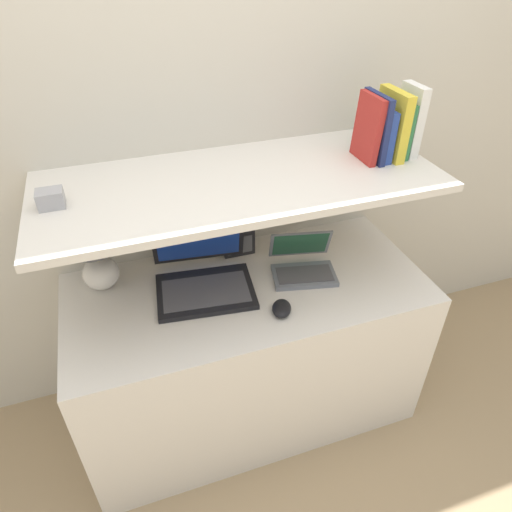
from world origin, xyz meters
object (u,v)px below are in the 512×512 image
object	(u,v)px
router_box	(238,241)
book_red	(368,128)
laptop_small	(303,265)
computer_mouse	(282,308)
book_green	(400,128)
book_navy	(375,127)
book_white	(410,120)
book_yellow	(392,124)
shelf_gadget	(50,199)
table_lamp	(95,249)
laptop_large	(203,273)
book_blue	(381,133)

from	to	relation	value
router_box	book_red	bearing A→B (deg)	-20.41
laptop_small	computer_mouse	size ratio (longest dim) A/B	2.45
router_box	computer_mouse	bearing A→B (deg)	-84.56
laptop_small	router_box	xyz separation A→B (m)	(-0.21, 0.22, 0.02)
computer_mouse	book_green	world-z (taller)	book_green
computer_mouse	book_navy	distance (m)	0.74
laptop_small	book_white	bearing A→B (deg)	7.11
book_yellow	shelf_gadget	size ratio (longest dim) A/B	3.06
table_lamp	shelf_gadget	world-z (taller)	shelf_gadget
laptop_large	book_navy	size ratio (longest dim) A/B	1.69
book_green	book_white	bearing A→B (deg)	0.00
book_white	book_yellow	bearing A→B (deg)	180.00
book_white	laptop_small	bearing A→B (deg)	-172.89
book_yellow	shelf_gadget	distance (m)	1.21
router_box	book_red	size ratio (longest dim) A/B	0.56
table_lamp	router_box	xyz separation A→B (m)	(0.57, 0.05, -0.12)
book_green	book_blue	distance (m)	0.08
computer_mouse	book_white	distance (m)	0.84
book_blue	shelf_gadget	xyz separation A→B (m)	(-1.16, 0.00, -0.07)
book_yellow	book_blue	xyz separation A→B (m)	(-0.04, -0.00, -0.03)
book_blue	book_red	xyz separation A→B (m)	(-0.06, 0.00, 0.02)
laptop_large	book_blue	world-z (taller)	book_blue
laptop_small	book_red	xyz separation A→B (m)	(0.25, 0.05, 0.52)
book_yellow	shelf_gadget	bearing A→B (deg)	180.00
router_box	shelf_gadget	size ratio (longest dim) A/B	1.69
book_red	shelf_gadget	bearing A→B (deg)	-180.00
table_lamp	book_yellow	bearing A→B (deg)	-6.21
computer_mouse	book_white	bearing A→B (deg)	22.86
laptop_small	book_navy	distance (m)	0.59
router_box	book_white	bearing A→B (deg)	-15.02
router_box	book_blue	bearing A→B (deg)	-18.24
book_blue	book_yellow	bearing A→B (deg)	0.00
book_white	book_yellow	size ratio (longest dim) A/B	1.05
table_lamp	book_green	xyz separation A→B (m)	(1.16, -0.12, 0.36)
laptop_large	book_yellow	world-z (taller)	book_yellow
computer_mouse	book_navy	size ratio (longest dim) A/B	0.49
book_yellow	table_lamp	bearing A→B (deg)	173.79
book_navy	book_red	bearing A→B (deg)	180.00
book_yellow	laptop_small	bearing A→B (deg)	-171.38
laptop_small	book_red	distance (m)	0.58
laptop_large	book_red	bearing A→B (deg)	-0.17
computer_mouse	book_red	distance (m)	0.73
book_green	computer_mouse	bearing A→B (deg)	-155.76
laptop_small	shelf_gadget	xyz separation A→B (m)	(-0.86, 0.05, 0.43)
book_blue	book_red	bearing A→B (deg)	180.00
book_navy	book_green	bearing A→B (deg)	0.00
laptop_large	shelf_gadget	world-z (taller)	shelf_gadget
laptop_small	router_box	world-z (taller)	laptop_small
router_box	book_navy	xyz separation A→B (m)	(0.48, -0.17, 0.50)
router_box	book_green	distance (m)	0.78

